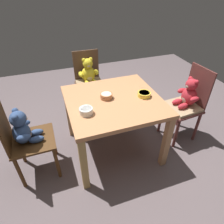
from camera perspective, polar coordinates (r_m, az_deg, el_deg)
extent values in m
cube|color=#5E5254|center=(2.49, 0.39, -10.55)|extent=(5.20, 5.20, 0.04)
cube|color=#BC7C4F|center=(2.03, 0.47, 3.23)|extent=(0.97, 0.92, 0.04)
cube|color=#AC884D|center=(1.89, -8.22, -15.02)|extent=(0.06, 0.06, 0.67)
cube|color=#B07F55|center=(2.14, 15.56, -8.54)|extent=(0.06, 0.06, 0.67)
cube|color=tan|center=(2.49, -12.38, -0.58)|extent=(0.06, 0.06, 0.67)
cube|color=tan|center=(2.69, 6.28, 3.12)|extent=(0.06, 0.06, 0.67)
cube|color=#4C2E15|center=(2.09, -22.11, -7.62)|extent=(0.42, 0.41, 0.02)
cube|color=#4C2E15|center=(1.99, -29.10, -3.97)|extent=(0.02, 0.37, 0.42)
cylinder|color=#4C2E15|center=(2.11, -15.75, -14.15)|extent=(0.04, 0.04, 0.42)
cylinder|color=#4C2E15|center=(2.35, -16.81, -7.97)|extent=(0.04, 0.04, 0.42)
cylinder|color=#4C2E15|center=(2.16, -25.31, -15.84)|extent=(0.04, 0.04, 0.42)
cylinder|color=#4C2E15|center=(2.39, -25.21, -9.58)|extent=(0.04, 0.04, 0.42)
ellipsoid|color=#344D7B|center=(2.03, -24.87, -5.53)|extent=(0.16, 0.19, 0.22)
ellipsoid|color=#CBB197|center=(2.02, -23.35, -5.48)|extent=(0.06, 0.11, 0.13)
sphere|color=#344D7B|center=(1.93, -25.80, -1.81)|extent=(0.15, 0.15, 0.15)
ellipsoid|color=#CBB197|center=(1.93, -24.20, -1.76)|extent=(0.05, 0.06, 0.04)
sphere|color=#344D7B|center=(1.86, -26.56, -1.46)|extent=(0.06, 0.06, 0.06)
sphere|color=#344D7B|center=(1.94, -26.47, 0.30)|extent=(0.06, 0.06, 0.06)
ellipsoid|color=#344D7B|center=(1.92, -24.40, -6.81)|extent=(0.12, 0.06, 0.06)
ellipsoid|color=#344D7B|center=(2.09, -24.40, -2.99)|extent=(0.12, 0.06, 0.06)
ellipsoid|color=#344D7B|center=(2.02, -21.18, -7.47)|extent=(0.14, 0.07, 0.07)
ellipsoid|color=#344D7B|center=(2.10, -21.31, -5.59)|extent=(0.14, 0.07, 0.07)
cube|color=#592B28|center=(2.51, 19.74, 1.01)|extent=(0.41, 0.41, 0.02)
cube|color=#592B28|center=(2.50, 24.00, 6.67)|extent=(0.05, 0.35, 0.48)
cylinder|color=#592B28|center=(2.63, 14.01, -1.92)|extent=(0.04, 0.04, 0.42)
cylinder|color=#592B28|center=(2.46, 18.25, -6.05)|extent=(0.04, 0.04, 0.42)
cylinder|color=#592B28|center=(2.81, 19.21, -0.25)|extent=(0.04, 0.04, 0.42)
cylinder|color=#592B28|center=(2.65, 23.50, -3.96)|extent=(0.04, 0.04, 0.42)
cube|color=tan|center=(2.49, 19.87, 1.54)|extent=(0.37, 0.37, 0.04)
ellipsoid|color=#BB2832|center=(2.47, 21.60, 4.29)|extent=(0.18, 0.20, 0.22)
ellipsoid|color=beige|center=(2.44, 20.66, 3.84)|extent=(0.07, 0.11, 0.13)
sphere|color=#BB2832|center=(2.39, 22.26, 7.46)|extent=(0.13, 0.13, 0.13)
ellipsoid|color=beige|center=(2.36, 21.38, 7.07)|extent=(0.05, 0.06, 0.04)
sphere|color=#BB2832|center=(2.40, 21.97, 9.06)|extent=(0.05, 0.05, 0.05)
sphere|color=#BB2832|center=(2.34, 23.48, 8.03)|extent=(0.05, 0.05, 0.05)
ellipsoid|color=#BB2832|center=(2.50, 19.75, 5.92)|extent=(0.13, 0.07, 0.06)
ellipsoid|color=#BB2832|center=(2.38, 23.00, 3.45)|extent=(0.13, 0.07, 0.06)
ellipsoid|color=#BB2832|center=(2.46, 18.51, 2.89)|extent=(0.15, 0.08, 0.07)
ellipsoid|color=#BB2832|center=(2.40, 20.05, 1.63)|extent=(0.15, 0.08, 0.07)
cube|color=#4E3527|center=(2.84, -6.38, 7.41)|extent=(0.40, 0.42, 0.02)
cube|color=#4E3527|center=(2.91, -7.56, 13.25)|extent=(0.36, 0.03, 0.45)
cylinder|color=#4E3527|center=(2.78, -8.64, 1.18)|extent=(0.04, 0.04, 0.42)
cylinder|color=#4E3527|center=(2.84, -2.02, 2.38)|extent=(0.04, 0.04, 0.42)
cylinder|color=#4E3527|center=(3.08, -9.86, 4.74)|extent=(0.04, 0.04, 0.42)
cylinder|color=#4E3527|center=(3.12, -3.81, 5.78)|extent=(0.04, 0.04, 0.42)
cube|color=tan|center=(2.82, -6.41, 7.91)|extent=(0.37, 0.38, 0.04)
ellipsoid|color=gold|center=(2.83, -6.91, 10.88)|extent=(0.20, 0.17, 0.22)
ellipsoid|color=beige|center=(2.78, -6.66, 10.23)|extent=(0.11, 0.06, 0.13)
sphere|color=gold|center=(2.75, -7.12, 13.88)|extent=(0.14, 0.14, 0.14)
ellipsoid|color=beige|center=(2.71, -6.88, 13.31)|extent=(0.06, 0.05, 0.04)
sphere|color=gold|center=(2.73, -8.26, 14.80)|extent=(0.05, 0.05, 0.05)
sphere|color=gold|center=(2.75, -6.23, 15.09)|extent=(0.05, 0.05, 0.05)
ellipsoid|color=gold|center=(2.78, -9.11, 10.84)|extent=(0.07, 0.13, 0.06)
ellipsoid|color=gold|center=(2.81, -4.61, 11.53)|extent=(0.07, 0.13, 0.06)
ellipsoid|color=gold|center=(2.75, -7.38, 8.25)|extent=(0.07, 0.15, 0.07)
ellipsoid|color=gold|center=(2.77, -5.18, 8.61)|extent=(0.07, 0.15, 0.07)
cylinder|color=silver|center=(1.81, -7.59, 0.29)|extent=(0.13, 0.13, 0.06)
cylinder|color=silver|center=(1.83, -7.53, -0.35)|extent=(0.07, 0.07, 0.01)
cylinder|color=beige|center=(1.80, -7.66, 0.95)|extent=(0.10, 0.10, 0.01)
cylinder|color=#B16F46|center=(2.02, -1.67, 4.74)|extent=(0.13, 0.13, 0.05)
cylinder|color=#B16F46|center=(2.04, -1.66, 4.21)|extent=(0.07, 0.07, 0.01)
cylinder|color=beige|center=(2.01, -1.69, 5.30)|extent=(0.10, 0.10, 0.01)
cylinder|color=gold|center=(2.08, 9.36, 5.12)|extent=(0.14, 0.14, 0.05)
cylinder|color=gold|center=(2.09, 9.31, 4.69)|extent=(0.08, 0.08, 0.01)
cylinder|color=beige|center=(2.07, 9.42, 5.59)|extent=(0.11, 0.11, 0.01)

